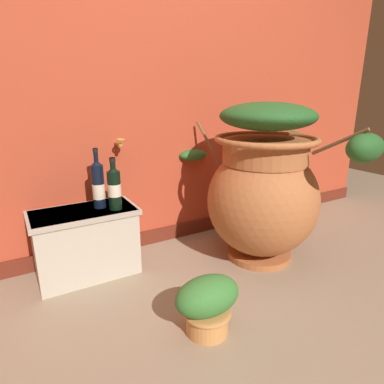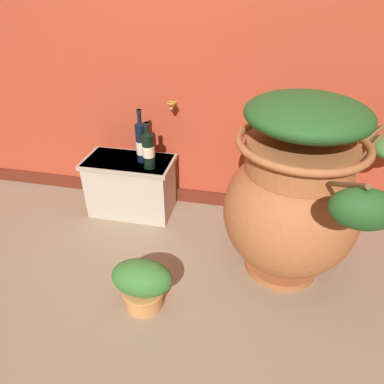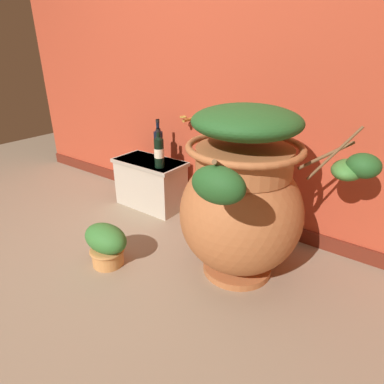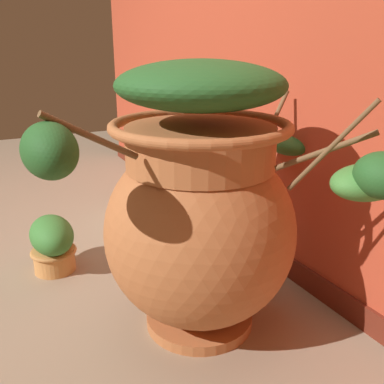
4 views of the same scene
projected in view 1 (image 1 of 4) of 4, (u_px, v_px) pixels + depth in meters
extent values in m
plane|color=gray|center=(251.00, 334.00, 1.47)|extent=(7.00, 7.00, 0.00)
cube|color=#B74228|center=(140.00, 53.00, 2.09)|extent=(4.40, 0.20, 2.60)
cube|color=maroon|center=(153.00, 236.00, 2.36)|extent=(4.40, 0.02, 0.10)
cylinder|color=#B28433|center=(118.00, 144.00, 2.01)|extent=(0.02, 0.10, 0.02)
torus|color=#B28433|center=(121.00, 140.00, 1.96)|extent=(0.06, 0.06, 0.01)
cylinder|color=#B26638|center=(259.00, 253.00, 2.17)|extent=(0.41, 0.41, 0.04)
ellipsoid|color=#B26638|center=(262.00, 201.00, 2.07)|extent=(0.70, 0.70, 0.70)
cylinder|color=#B26638|center=(265.00, 151.00, 1.97)|extent=(0.52, 0.52, 0.15)
torus|color=#B26638|center=(266.00, 139.00, 1.95)|extent=(0.63, 0.63, 0.04)
cylinder|color=brown|center=(208.00, 143.00, 2.24)|extent=(0.08, 0.21, 0.29)
ellipsoid|color=#2D6628|center=(193.00, 155.00, 2.35)|extent=(0.22, 0.14, 0.08)
cylinder|color=brown|center=(339.00, 142.00, 1.67)|extent=(0.08, 0.28, 0.17)
ellipsoid|color=#235623|center=(365.00, 148.00, 1.60)|extent=(0.23, 0.14, 0.15)
cylinder|color=brown|center=(281.00, 137.00, 2.32)|extent=(0.23, 0.20, 0.16)
ellipsoid|color=#428438|center=(284.00, 146.00, 2.45)|extent=(0.16, 0.23, 0.10)
cylinder|color=brown|center=(288.00, 134.00, 2.32)|extent=(0.21, 0.13, 0.30)
ellipsoid|color=#235623|center=(293.00, 140.00, 2.46)|extent=(0.17, 0.16, 0.13)
ellipsoid|color=#235623|center=(268.00, 116.00, 1.91)|extent=(0.57, 0.57, 0.17)
cube|color=beige|center=(86.00, 243.00, 1.91)|extent=(0.56, 0.30, 0.41)
cube|color=#AEA592|center=(83.00, 213.00, 1.86)|extent=(0.60, 0.32, 0.03)
cylinder|color=black|center=(98.00, 186.00, 1.87)|extent=(0.07, 0.07, 0.25)
cone|color=black|center=(96.00, 163.00, 1.83)|extent=(0.07, 0.07, 0.04)
cylinder|color=black|center=(96.00, 157.00, 1.82)|extent=(0.03, 0.03, 0.10)
cylinder|color=black|center=(95.00, 150.00, 1.81)|extent=(0.03, 0.03, 0.02)
cylinder|color=beige|center=(99.00, 191.00, 1.88)|extent=(0.07, 0.07, 0.09)
cylinder|color=black|center=(115.00, 191.00, 1.85)|extent=(0.07, 0.07, 0.22)
cone|color=black|center=(113.00, 169.00, 1.81)|extent=(0.07, 0.07, 0.04)
cylinder|color=black|center=(113.00, 165.00, 1.81)|extent=(0.03, 0.03, 0.08)
cylinder|color=black|center=(112.00, 160.00, 1.80)|extent=(0.03, 0.03, 0.02)
cylinder|color=beige|center=(114.00, 190.00, 1.85)|extent=(0.08, 0.08, 0.07)
cylinder|color=#D68E4C|center=(207.00, 320.00, 1.48)|extent=(0.19, 0.19, 0.11)
torus|color=#C58346|center=(207.00, 312.00, 1.46)|extent=(0.22, 0.22, 0.02)
ellipsoid|color=#387A33|center=(208.00, 296.00, 1.44)|extent=(0.31, 0.20, 0.17)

